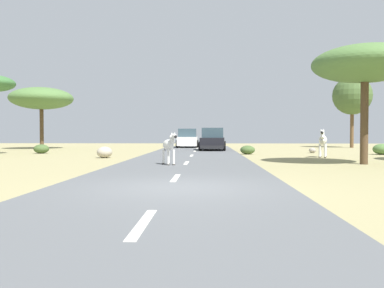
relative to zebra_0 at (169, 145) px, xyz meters
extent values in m
plane|color=#998E60|center=(0.94, -6.96, -0.86)|extent=(90.00, 90.00, 0.00)
cube|color=#56595B|center=(0.67, -6.96, -0.84)|extent=(6.00, 64.00, 0.05)
cube|color=silver|center=(0.67, -10.96, -0.81)|extent=(0.16, 2.00, 0.01)
cube|color=silver|center=(0.67, -4.96, -0.81)|extent=(0.16, 2.00, 0.01)
cube|color=silver|center=(0.67, 1.04, -0.81)|extent=(0.16, 2.00, 0.01)
cube|color=silver|center=(0.67, 7.04, -0.81)|extent=(0.16, 2.00, 0.01)
cube|color=silver|center=(0.67, 13.04, -0.81)|extent=(0.16, 2.00, 0.01)
cube|color=silver|center=(0.67, 19.04, -0.81)|extent=(0.16, 2.00, 0.01)
ellipsoid|color=silver|center=(-0.03, 0.07, 0.02)|extent=(0.74, 1.01, 0.44)
cylinder|color=silver|center=(-0.01, -0.26, -0.49)|extent=(0.13, 0.13, 0.64)
cylinder|color=#28231E|center=(-0.01, -0.26, -0.79)|extent=(0.14, 0.14, 0.04)
cylinder|color=silver|center=(0.21, -0.15, -0.49)|extent=(0.13, 0.13, 0.64)
cylinder|color=#28231E|center=(0.21, -0.15, -0.79)|extent=(0.14, 0.14, 0.04)
cylinder|color=silver|center=(-0.28, 0.30, -0.49)|extent=(0.13, 0.13, 0.64)
cylinder|color=#28231E|center=(-0.28, 0.30, -0.79)|extent=(0.14, 0.14, 0.04)
cylinder|color=silver|center=(-0.06, 0.40, -0.49)|extent=(0.13, 0.13, 0.64)
cylinder|color=#28231E|center=(-0.06, 0.40, -0.79)|extent=(0.14, 0.14, 0.04)
cylinder|color=silver|center=(0.16, -0.33, 0.25)|extent=(0.30, 0.38, 0.38)
cube|color=black|center=(0.16, -0.33, 0.32)|extent=(0.16, 0.30, 0.26)
ellipsoid|color=silver|center=(0.25, -0.53, 0.39)|extent=(0.33, 0.44, 0.21)
ellipsoid|color=black|center=(0.32, -0.68, 0.37)|extent=(0.17, 0.18, 0.12)
cone|color=silver|center=(0.16, -0.47, 0.49)|extent=(0.10, 0.10, 0.12)
cone|color=silver|center=(0.26, -0.42, 0.49)|extent=(0.10, 0.10, 0.12)
cylinder|color=black|center=(-0.24, 0.50, -0.07)|extent=(0.09, 0.13, 0.38)
ellipsoid|color=silver|center=(8.12, 6.39, 0.13)|extent=(0.78, 1.20, 0.53)
cylinder|color=silver|center=(7.87, 6.09, -0.48)|extent=(0.14, 0.14, 0.76)
cylinder|color=#28231E|center=(7.87, 6.09, -0.84)|extent=(0.16, 0.16, 0.05)
cylinder|color=silver|center=(8.14, 6.00, -0.48)|extent=(0.14, 0.14, 0.76)
cylinder|color=#28231E|center=(8.14, 6.00, -0.84)|extent=(0.16, 0.16, 0.05)
cylinder|color=silver|center=(8.10, 6.79, -0.48)|extent=(0.14, 0.14, 0.76)
cylinder|color=#28231E|center=(8.10, 6.79, -0.84)|extent=(0.16, 0.16, 0.05)
cylinder|color=silver|center=(8.37, 6.70, -0.48)|extent=(0.14, 0.14, 0.76)
cylinder|color=#28231E|center=(8.37, 6.70, -0.84)|extent=(0.16, 0.16, 0.05)
cylinder|color=silver|center=(7.95, 5.88, 0.40)|extent=(0.32, 0.44, 0.45)
cube|color=black|center=(7.95, 5.88, 0.49)|extent=(0.15, 0.36, 0.31)
ellipsoid|color=silver|center=(7.87, 5.63, 0.57)|extent=(0.35, 0.53, 0.24)
ellipsoid|color=black|center=(7.81, 5.45, 0.55)|extent=(0.19, 0.21, 0.15)
cone|color=silver|center=(7.84, 5.77, 0.69)|extent=(0.12, 0.12, 0.14)
cone|color=silver|center=(7.97, 5.73, 0.69)|extent=(0.12, 0.12, 0.14)
cylinder|color=black|center=(8.29, 6.92, 0.02)|extent=(0.09, 0.16, 0.45)
cube|color=black|center=(2.00, 15.01, -0.23)|extent=(2.00, 4.28, 0.80)
cube|color=#334751|center=(2.01, 15.21, 0.55)|extent=(1.75, 2.28, 0.76)
cube|color=black|center=(1.90, 12.85, -0.51)|extent=(1.72, 0.24, 0.24)
cylinder|color=black|center=(1.04, 13.71, -0.47)|extent=(0.25, 0.69, 0.68)
cylinder|color=black|center=(2.84, 13.62, -0.47)|extent=(0.25, 0.69, 0.68)
cylinder|color=black|center=(1.17, 16.40, -0.47)|extent=(0.25, 0.69, 0.68)
cylinder|color=black|center=(2.97, 16.31, -0.47)|extent=(0.25, 0.69, 0.68)
cube|color=white|center=(-0.29, 21.20, -0.23)|extent=(1.85, 4.22, 0.80)
cube|color=#334751|center=(-0.28, 21.00, 0.55)|extent=(1.67, 2.22, 0.76)
cube|color=black|center=(-0.32, 23.36, -0.51)|extent=(1.71, 0.18, 0.24)
cylinder|color=black|center=(0.60, 22.57, -0.47)|extent=(0.23, 0.68, 0.68)
cylinder|color=black|center=(-1.20, 22.54, -0.47)|extent=(0.23, 0.68, 0.68)
cylinder|color=black|center=(0.63, 19.87, -0.47)|extent=(0.23, 0.68, 0.68)
cylinder|color=black|center=(-1.17, 19.84, -0.47)|extent=(0.23, 0.68, 0.68)
cylinder|color=#4C3823|center=(-12.90, 18.04, 0.87)|extent=(0.33, 0.33, 3.46)
ellipsoid|color=#4C7038|center=(-12.90, 18.04, 3.55)|extent=(5.42, 5.42, 1.90)
cylinder|color=#4C3823|center=(8.47, 1.27, 0.94)|extent=(0.34, 0.34, 3.60)
ellipsoid|color=#4C7038|center=(8.47, 1.27, 3.53)|extent=(4.55, 4.55, 1.59)
cylinder|color=brown|center=(15.26, 22.11, 0.88)|extent=(0.33, 0.33, 3.49)
sphere|color=#425B2D|center=(15.26, 22.11, 4.08)|extent=(3.63, 3.63, 3.63)
ellipsoid|color=#425B2D|center=(4.20, 9.61, -0.58)|extent=(0.95, 0.86, 0.57)
ellipsoid|color=#4C7038|center=(12.76, 9.53, -0.51)|extent=(1.16, 1.04, 0.70)
ellipsoid|color=#425B2D|center=(-9.67, 10.20, -0.55)|extent=(1.03, 0.92, 0.62)
ellipsoid|color=gray|center=(8.87, 11.55, -0.68)|extent=(0.49, 0.40, 0.37)
ellipsoid|color=#A89E8C|center=(-4.11, 5.42, -0.55)|extent=(0.85, 0.90, 0.63)
camera|label=1|loc=(1.61, -16.76, 0.50)|focal=37.87mm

